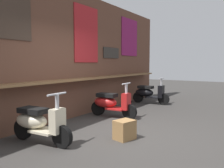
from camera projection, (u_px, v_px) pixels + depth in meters
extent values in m
plane|color=#383533|center=(123.00, 134.00, 4.89)|extent=(32.06, 32.06, 0.00)
cube|color=brown|center=(53.00, 54.00, 5.83)|extent=(11.45, 0.25, 3.44)
cube|color=brown|center=(62.00, 81.00, 5.72)|extent=(10.30, 0.36, 0.05)
cube|color=#423328|center=(1.00, 3.00, 4.47)|extent=(1.35, 0.02, 1.36)
cube|color=#B22328|center=(87.00, 34.00, 6.68)|extent=(1.05, 0.02, 1.60)
cube|color=#841E56|center=(130.00, 37.00, 8.85)|extent=(1.21, 0.02, 1.38)
cube|color=#2D2823|center=(111.00, 53.00, 7.82)|extent=(0.93, 0.03, 0.35)
ellipsoid|color=beige|center=(31.00, 121.00, 4.43)|extent=(0.43, 0.72, 0.30)
cube|color=black|center=(33.00, 110.00, 4.39)|extent=(0.34, 0.57, 0.10)
cube|color=beige|center=(45.00, 131.00, 4.27)|extent=(0.41, 0.52, 0.04)
cube|color=beige|center=(57.00, 121.00, 4.11)|extent=(0.29, 0.18, 0.44)
cylinder|color=#B7B7BC|center=(57.00, 114.00, 4.10)|extent=(0.07, 0.07, 0.70)
cylinder|color=#B7B7BC|center=(57.00, 94.00, 4.07)|extent=(0.46, 0.07, 0.04)
cylinder|color=black|center=(62.00, 137.00, 4.09)|extent=(0.13, 0.41, 0.40)
cylinder|color=black|center=(23.00, 129.00, 4.57)|extent=(0.13, 0.41, 0.40)
ellipsoid|color=red|center=(105.00, 102.00, 6.53)|extent=(0.42, 0.72, 0.30)
cube|color=black|center=(107.00, 95.00, 6.49)|extent=(0.33, 0.56, 0.10)
cube|color=red|center=(116.00, 109.00, 6.37)|extent=(0.41, 0.52, 0.04)
cube|color=red|center=(126.00, 101.00, 6.20)|extent=(0.29, 0.17, 0.44)
cylinder|color=#B7B7BC|center=(126.00, 97.00, 6.19)|extent=(0.07, 0.07, 0.70)
cylinder|color=#B7B7BC|center=(126.00, 84.00, 6.16)|extent=(0.46, 0.06, 0.04)
cylinder|color=black|center=(130.00, 112.00, 6.18)|extent=(0.12, 0.40, 0.40)
cylinder|color=black|center=(98.00, 108.00, 6.67)|extent=(0.12, 0.40, 0.40)
ellipsoid|color=black|center=(144.00, 92.00, 8.70)|extent=(0.40, 0.71, 0.30)
cube|color=black|center=(146.00, 87.00, 8.66)|extent=(0.32, 0.56, 0.10)
cube|color=black|center=(153.00, 97.00, 8.54)|extent=(0.40, 0.51, 0.04)
cube|color=black|center=(161.00, 92.00, 8.36)|extent=(0.28, 0.17, 0.44)
cylinder|color=#B7B7BC|center=(161.00, 88.00, 8.35)|extent=(0.07, 0.07, 0.70)
cylinder|color=#B7B7BC|center=(161.00, 78.00, 8.32)|extent=(0.46, 0.05, 0.04)
cylinder|color=black|center=(164.00, 99.00, 8.34)|extent=(0.11, 0.40, 0.40)
cylinder|color=black|center=(138.00, 97.00, 8.85)|extent=(0.11, 0.40, 0.40)
cube|color=olive|center=(125.00, 130.00, 4.55)|extent=(0.44, 0.39, 0.38)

